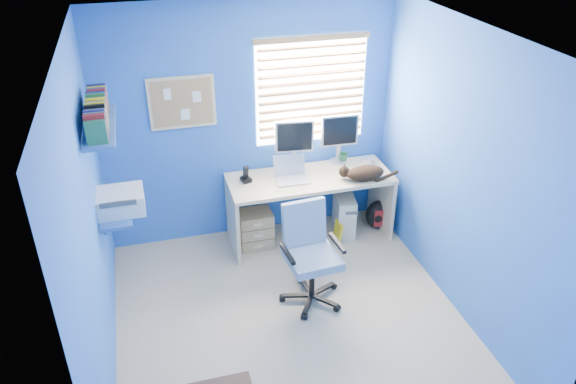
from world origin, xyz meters
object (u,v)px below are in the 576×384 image
object	(u,v)px
tower_pc	(344,213)
office_chair	(310,266)
cat	(365,173)
desk	(309,208)
laptop	(292,171)

from	to	relation	value
tower_pc	office_chair	size ratio (longest dim) A/B	0.48
cat	office_chair	size ratio (longest dim) A/B	0.43
office_chair	tower_pc	bearing A→B (deg)	54.54
desk	tower_pc	distance (m)	0.43
cat	laptop	bearing A→B (deg)	-176.20
laptop	office_chair	bearing A→B (deg)	-94.06
laptop	cat	size ratio (longest dim) A/B	0.82
desk	laptop	distance (m)	0.52
cat	office_chair	xyz separation A→B (m)	(-0.82, -0.77, -0.46)
cat	tower_pc	size ratio (longest dim) A/B	0.90
tower_pc	cat	bearing A→B (deg)	-50.95
laptop	tower_pc	distance (m)	0.87
laptop	tower_pc	xyz separation A→B (m)	(0.61, 0.05, -0.62)
cat	desk	bearing A→B (deg)	176.35
office_chair	desk	bearing A→B (deg)	73.06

